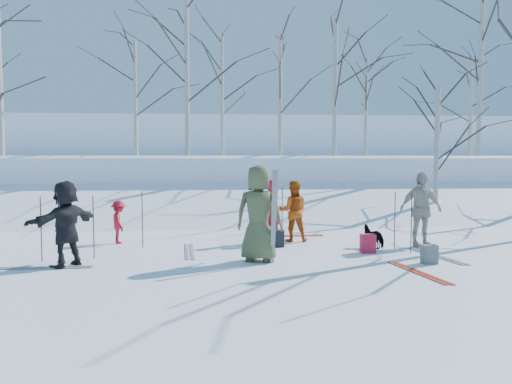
{
  "coord_description": "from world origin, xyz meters",
  "views": [
    {
      "loc": [
        -1.0,
        -10.48,
        2.14
      ],
      "look_at": [
        0.0,
        1.5,
        1.3
      ],
      "focal_mm": 35.0,
      "sensor_mm": 36.0,
      "label": 1
    }
  ],
  "objects": [
    {
      "name": "birch_plateau_i",
      "position": [
        6.34,
        13.34,
        4.54
      ],
      "size": [
        3.88,
        3.88,
        4.68
      ],
      "primitive_type": null,
      "color": "silver",
      "rests_on": "snow_plateau"
    },
    {
      "name": "far_hill",
      "position": [
        0.0,
        38.0,
        2.0
      ],
      "size": [
        90.0,
        30.0,
        6.0
      ],
      "primitive_type": "cube",
      "color": "white",
      "rests_on": "ground"
    },
    {
      "name": "skier_red_north",
      "position": [
        0.39,
        1.94,
        0.79
      ],
      "size": [
        0.68,
        0.6,
        1.57
      ],
      "primitive_type": "imported",
      "rotation": [
        0.0,
        0.0,
        3.61
      ],
      "color": "red",
      "rests_on": "ground"
    },
    {
      "name": "birch_plateau_a",
      "position": [
        1.95,
        11.89,
        4.88
      ],
      "size": [
        4.36,
        4.36,
        5.37
      ],
      "primitive_type": null,
      "color": "silver",
      "rests_on": "snow_plateau"
    },
    {
      "name": "birch_plateau_h",
      "position": [
        12.69,
        15.39,
        4.8
      ],
      "size": [
        4.25,
        4.25,
        5.21
      ],
      "primitive_type": null,
      "color": "silver",
      "rests_on": "snow_plateau"
    },
    {
      "name": "skier_olive_center",
      "position": [
        -0.1,
        -0.37,
        0.99
      ],
      "size": [
        1.12,
        0.9,
        1.98
      ],
      "primitive_type": "imported",
      "rotation": [
        0.0,
        0.0,
        2.83
      ],
      "color": "#464F2F",
      "rests_on": "ground"
    },
    {
      "name": "skier_redor_behind",
      "position": [
        0.99,
        2.0,
        0.77
      ],
      "size": [
        0.8,
        0.65,
        1.54
      ],
      "primitive_type": "imported",
      "rotation": [
        0.0,
        0.0,
        3.05
      ],
      "color": "#B8480E",
      "rests_on": "ground"
    },
    {
      "name": "ski_pole_b",
      "position": [
        3.17,
        0.7,
        0.67
      ],
      "size": [
        0.02,
        0.02,
        1.34
      ],
      "primitive_type": "cylinder",
      "color": "black",
      "rests_on": "ground"
    },
    {
      "name": "birch_plateau_g",
      "position": [
        10.54,
        10.56,
        5.61
      ],
      "size": [
        5.38,
        5.38,
        6.83
      ],
      "primitive_type": null,
      "color": "silver",
      "rests_on": "snow_plateau"
    },
    {
      "name": "backpack_grey",
      "position": [
        3.3,
        -0.9,
        0.19
      ],
      "size": [
        0.3,
        0.2,
        0.38
      ],
      "primitive_type": "cube",
      "color": "#575A5F",
      "rests_on": "ground"
    },
    {
      "name": "ski_pair_a",
      "position": [
        0.99,
        2.8,
        0.01
      ],
      "size": [
        0.26,
        1.91,
        0.02
      ],
      "primitive_type": null,
      "rotation": [
        0.0,
        0.0,
        1.59
      ],
      "color": "red",
      "rests_on": "ground"
    },
    {
      "name": "upright_ski_left",
      "position": [
        0.16,
        -0.64,
        0.95
      ],
      "size": [
        0.1,
        0.17,
        1.9
      ],
      "primitive_type": "cube",
      "rotation": [
        0.07,
        0.0,
        0.21
      ],
      "color": "silver",
      "rests_on": "ground"
    },
    {
      "name": "ski_pair_e",
      "position": [
        -4.33,
        -0.68,
        0.01
      ],
      "size": [
        0.23,
        1.9,
        0.02
      ],
      "primitive_type": null,
      "rotation": [
        0.0,
        0.0,
        1.58
      ],
      "color": "silver",
      "rests_on": "ground"
    },
    {
      "name": "skier_cream_east",
      "position": [
        3.89,
        0.94,
        0.9
      ],
      "size": [
        1.1,
        0.56,
        1.8
      ],
      "primitive_type": "imported",
      "rotation": [
        0.0,
        0.0,
        0.12
      ],
      "color": "beige",
      "rests_on": "ground"
    },
    {
      "name": "ski_pole_g",
      "position": [
        -2.71,
        1.45,
        0.67
      ],
      "size": [
        0.02,
        0.02,
        1.34
      ],
      "primitive_type": "cylinder",
      "color": "black",
      "rests_on": "ground"
    },
    {
      "name": "birch_edge_e",
      "position": [
        6.59,
        6.06,
        2.27
      ],
      "size": [
        3.78,
        3.78,
        4.54
      ],
      "primitive_type": null,
      "color": "silver",
      "rests_on": "ground"
    },
    {
      "name": "backpack_dark",
      "position": [
        0.48,
        1.25,
        0.2
      ],
      "size": [
        0.34,
        0.24,
        0.4
      ],
      "primitive_type": "cube",
      "color": "black",
      "rests_on": "ground"
    },
    {
      "name": "backpack_red",
      "position": [
        2.42,
        0.33,
        0.21
      ],
      "size": [
        0.32,
        0.22,
        0.42
      ],
      "primitive_type": "cube",
      "color": "#B21B35",
      "rests_on": "ground"
    },
    {
      "name": "ski_pole_a",
      "position": [
        0.52,
        2.37,
        0.67
      ],
      "size": [
        0.02,
        0.02,
        1.34
      ],
      "primitive_type": "cylinder",
      "color": "black",
      "rests_on": "ground"
    },
    {
      "name": "skier_red_seated",
      "position": [
        -3.37,
        2.05,
        0.54
      ],
      "size": [
        0.6,
        0.78,
        1.07
      ],
      "primitive_type": "imported",
      "rotation": [
        0.0,
        0.0,
        1.9
      ],
      "color": "red",
      "rests_on": "ground"
    },
    {
      "name": "ground",
      "position": [
        0.0,
        0.0,
        0.0
      ],
      "size": [
        120.0,
        120.0,
        0.0
      ],
      "primitive_type": "plane",
      "color": "white",
      "rests_on": "ground"
    },
    {
      "name": "snow_plateau",
      "position": [
        0.0,
        17.0,
        1.0
      ],
      "size": [
        70.0,
        18.0,
        2.2
      ],
      "primitive_type": "cube",
      "color": "white",
      "rests_on": "ground"
    },
    {
      "name": "ski_pair_b",
      "position": [
        3.77,
        -0.21,
        0.01
      ],
      "size": [
        0.92,
        1.98,
        0.02
      ],
      "primitive_type": null,
      "rotation": [
        0.0,
        0.0,
        0.19
      ],
      "color": "silver",
      "rests_on": "ground"
    },
    {
      "name": "birch_plateau_b",
      "position": [
        -4.66,
        13.43,
        4.86
      ],
      "size": [
        4.32,
        4.32,
        5.32
      ],
      "primitive_type": null,
      "color": "silver",
      "rests_on": "snow_plateau"
    },
    {
      "name": "ski_pair_d",
      "position": [
        2.76,
        -1.65,
        0.01
      ],
      "size": [
        0.84,
        1.97,
        0.02
      ],
      "primitive_type": null,
      "rotation": [
        0.0,
        0.0,
        0.17
      ],
      "color": "red",
      "rests_on": "ground"
    },
    {
      "name": "ski_pole_h",
      "position": [
        0.81,
        2.73,
        0.67
      ],
      "size": [
        0.02,
        0.02,
        1.34
      ],
      "primitive_type": "cylinder",
      "color": "black",
      "rests_on": "ground"
    },
    {
      "name": "birch_plateau_f",
      "position": [
        -0.56,
        16.21,
        5.31
      ],
      "size": [
        4.96,
        4.96,
        6.23
      ],
      "primitive_type": null,
      "color": "silver",
      "rests_on": "snow_plateau"
    },
    {
      "name": "ski_pole_f",
      "position": [
        -3.54,
        0.17,
        0.67
      ],
      "size": [
        0.02,
        0.02,
        1.34
      ],
      "primitive_type": "cylinder",
      "color": "black",
      "rests_on": "ground"
    },
    {
      "name": "ski_pole_e",
      "position": [
        3.37,
        0.23,
        0.67
      ],
      "size": [
        0.02,
        0.02,
        1.34
      ],
      "primitive_type": "cylinder",
      "color": "black",
      "rests_on": "ground"
    },
    {
      "name": "upright_ski_right",
      "position": [
        0.2,
        -0.62,
        0.95
      ],
      "size": [
        0.15,
        0.23,
        1.89
      ],
      "primitive_type": "cube",
      "rotation": [
        0.1,
        0.0,
        0.38
      ],
      "color": "silver",
      "rests_on": "ground"
    },
    {
      "name": "birch_plateau_d",
      "position": [
        -2.1,
        10.34,
        5.33
      ],
      "size": [
        4.98,
        4.98,
        6.25
      ],
      "primitive_type": null,
      "color": "silver",
      "rests_on": "snow_plateau"
    },
    {
      "name": "birch_plateau_j",
      "position": [
        4.23,
        10.98,
        5.14
      ],
      "size": [
        4.72,
        4.72,
        5.88
      ],
      "primitive_type": null,
      "color": "silver",
      "rests_on": "snow_plateau"
    },
    {
      "name": "skier_grey_west",
      "position": [
        -3.9,
        -0.53,
        0.85
      ],
      "size": [
        1.33,
        1.56,
        1.69
      ],
      "primitive_type": "imported",
      "rotation": [
        0.0,
        0.0,
        4.08
      ],
      "color": "black",
      "rests_on": "ground"
    },
    {
      "name": "ski_pole_c",
      "position": [
        -4.12,
        -0.28,
        0.67
      ],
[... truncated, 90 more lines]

